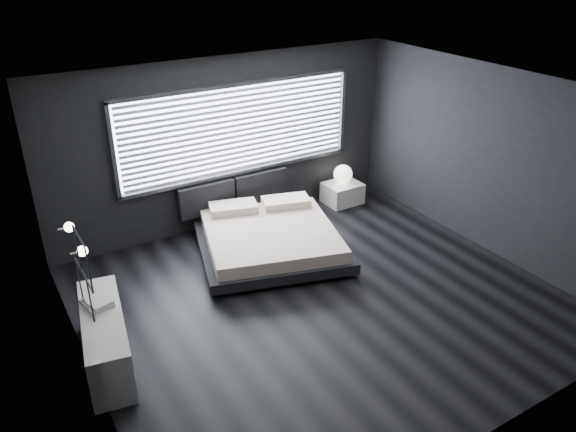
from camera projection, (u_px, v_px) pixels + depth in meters
room at (323, 206)px, 6.96m from camera, size 6.04×6.00×2.80m
window at (239, 130)px, 9.02m from camera, size 4.14×0.09×1.52m
headboard at (234, 192)px, 9.37m from camera, size 1.96×0.16×0.52m
sconce_near at (82, 251)px, 5.58m from camera, size 0.18×0.11×0.11m
sconce_far at (69, 227)px, 6.04m from camera, size 0.18×0.11×0.11m
wall_art_upper at (83, 259)px, 4.97m from camera, size 0.01×0.48×0.48m
wall_art_lower at (85, 289)px, 5.37m from camera, size 0.01×0.48×0.48m
bed at (270, 238)px, 8.60m from camera, size 2.64×2.57×0.55m
nightstand at (342, 193)px, 10.27m from camera, size 0.65×0.55×0.38m
orb_lamp at (343, 174)px, 10.15m from camera, size 0.34×0.34×0.34m
dresser at (106, 338)px, 6.36m from camera, size 0.72×1.66×0.64m
book_stack at (97, 302)px, 6.38m from camera, size 0.34×0.41×0.08m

